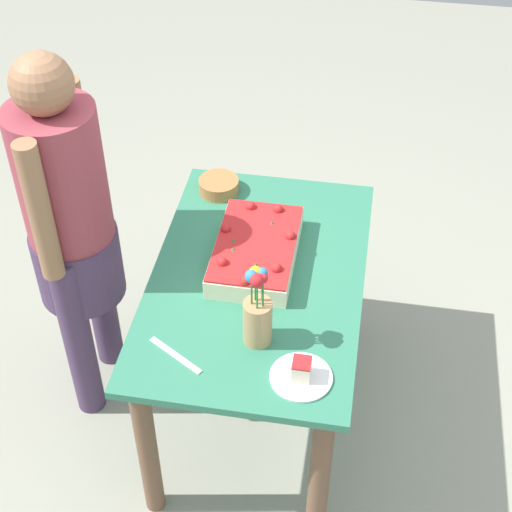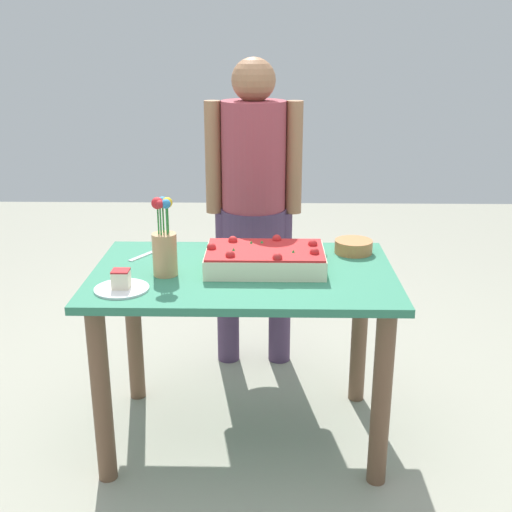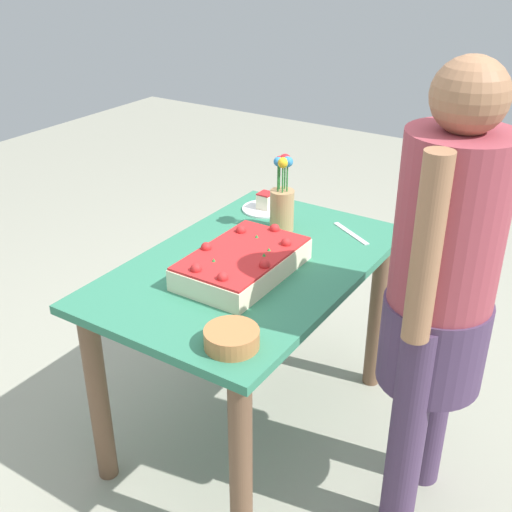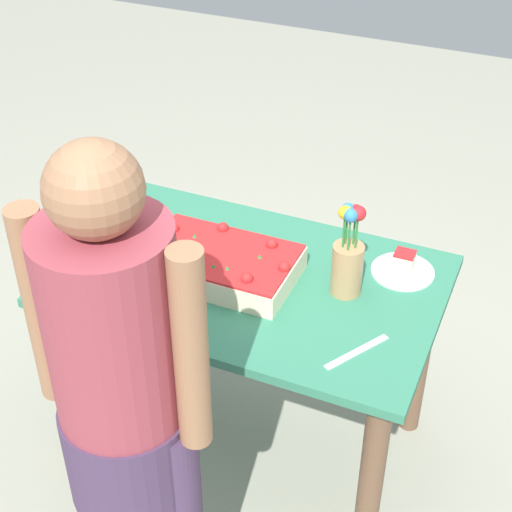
{
  "view_description": "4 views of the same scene",
  "coord_description": "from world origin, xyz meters",
  "views": [
    {
      "loc": [
        1.93,
        0.32,
        2.59
      ],
      "look_at": [
        0.01,
        -0.0,
        0.82
      ],
      "focal_mm": 55.0,
      "sensor_mm": 36.0,
      "label": 1
    },
    {
      "loc": [
        -0.09,
        2.3,
        1.56
      ],
      "look_at": [
        -0.05,
        -0.06,
        0.76
      ],
      "focal_mm": 45.0,
      "sensor_mm": 36.0,
      "label": 2
    },
    {
      "loc": [
        -1.64,
        -1.08,
        1.76
      ],
      "look_at": [
        -0.07,
        -0.07,
        0.8
      ],
      "focal_mm": 45.0,
      "sensor_mm": 36.0,
      "label": 3
    },
    {
      "loc": [
        0.76,
        -1.72,
        2.16
      ],
      "look_at": [
        0.03,
        -0.01,
        0.81
      ],
      "focal_mm": 55.0,
      "sensor_mm": 36.0,
      "label": 4
    }
  ],
  "objects": [
    {
      "name": "flower_vase",
      "position": [
        0.29,
        0.05,
        0.84
      ],
      "size": [
        0.09,
        0.09,
        0.3
      ],
      "color": "tan",
      "rests_on": "dining_table"
    },
    {
      "name": "person_standing",
      "position": [
        -0.03,
        -0.67,
        0.85
      ],
      "size": [
        0.45,
        0.31,
        1.49
      ],
      "rotation": [
        0.0,
        0.0,
        1.57
      ],
      "color": "#493455",
      "rests_on": "ground_plane"
    },
    {
      "name": "serving_plate_with_slice",
      "position": [
        0.42,
        0.2,
        0.74
      ],
      "size": [
        0.19,
        0.19,
        0.07
      ],
      "color": "white",
      "rests_on": "dining_table"
    },
    {
      "name": "fruit_bowl",
      "position": [
        -0.45,
        -0.23,
        0.75
      ],
      "size": [
        0.16,
        0.16,
        0.05
      ],
      "primitive_type": "cylinder",
      "color": "#BC7642",
      "rests_on": "dining_table"
    },
    {
      "name": "ground_plane",
      "position": [
        0.0,
        0.0,
        0.0
      ],
      "size": [
        8.0,
        8.0,
        0.0
      ],
      "primitive_type": "plane",
      "color": "#9E9C8A"
    },
    {
      "name": "cake_knife",
      "position": [
        0.4,
        -0.19,
        0.73
      ],
      "size": [
        0.13,
        0.19,
        0.0
      ],
      "primitive_type": "cube",
      "rotation": [
        0.0,
        0.0,
        1.03
      ],
      "color": "silver",
      "rests_on": "dining_table"
    },
    {
      "name": "sheet_cake",
      "position": [
        -0.08,
        -0.02,
        0.77
      ],
      "size": [
        0.45,
        0.28,
        0.1
      ],
      "color": "#F8EDC5",
      "rests_on": "dining_table"
    },
    {
      "name": "dining_table",
      "position": [
        0.0,
        0.0,
        0.58
      ],
      "size": [
        1.15,
        0.73,
        0.72
      ],
      "color": "#337D5E",
      "rests_on": "ground_plane"
    }
  ]
}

